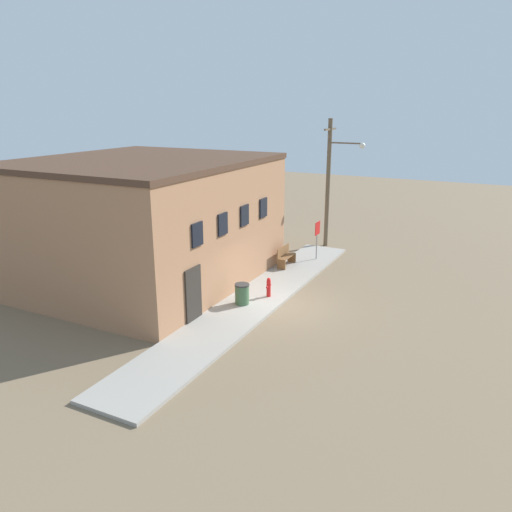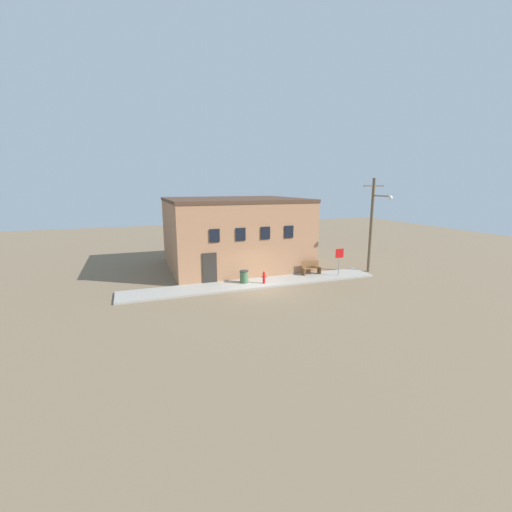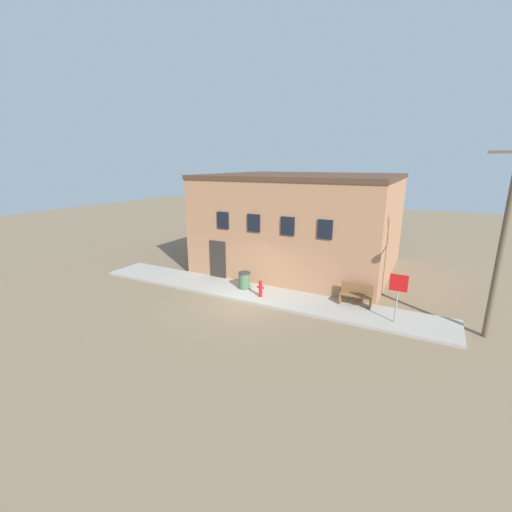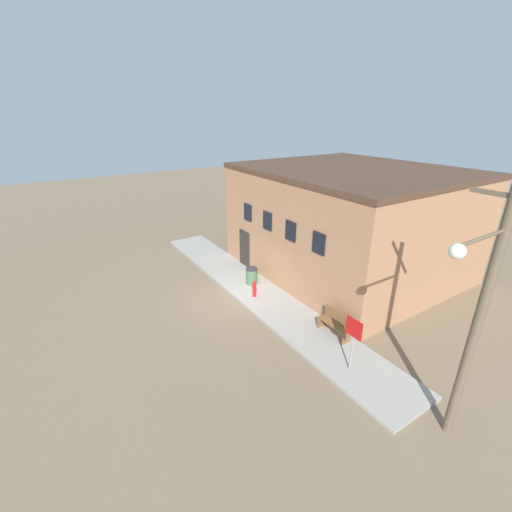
% 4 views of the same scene
% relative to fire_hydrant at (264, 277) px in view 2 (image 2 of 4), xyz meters
% --- Properties ---
extents(ground_plane, '(80.00, 80.00, 0.00)m').
position_rel_fire_hydrant_xyz_m(ground_plane, '(-0.53, -0.79, -0.55)').
color(ground_plane, '#7A664C').
extents(sidewalk, '(18.09, 2.34, 0.13)m').
position_rel_fire_hydrant_xyz_m(sidewalk, '(-0.53, 0.38, -0.48)').
color(sidewalk, '#9E998E').
rests_on(sidewalk, ground).
extents(brick_building, '(10.75, 9.56, 5.69)m').
position_rel_fire_hydrant_xyz_m(brick_building, '(-0.24, 6.26, 2.30)').
color(brick_building, '#A87551').
rests_on(brick_building, ground).
extents(fire_hydrant, '(0.38, 0.18, 0.84)m').
position_rel_fire_hydrant_xyz_m(fire_hydrant, '(0.00, 0.00, 0.00)').
color(fire_hydrant, red).
rests_on(fire_hydrant, sidewalk).
extents(stop_sign, '(0.68, 0.06, 2.02)m').
position_rel_fire_hydrant_xyz_m(stop_sign, '(6.03, 0.05, 0.99)').
color(stop_sign, gray).
rests_on(stop_sign, sidewalk).
extents(bench, '(1.41, 0.44, 0.99)m').
position_rel_fire_hydrant_xyz_m(bench, '(4.27, 1.08, 0.05)').
color(bench, brown).
rests_on(bench, sidewalk).
extents(trash_bin, '(0.61, 0.61, 0.86)m').
position_rel_fire_hydrant_xyz_m(trash_bin, '(-1.23, 0.62, 0.01)').
color(trash_bin, '#426642').
rests_on(trash_bin, sidewalk).
extents(utility_pole, '(1.80, 2.13, 7.27)m').
position_rel_fire_hydrant_xyz_m(utility_pole, '(9.19, 0.49, 3.42)').
color(utility_pole, brown).
rests_on(utility_pole, ground).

